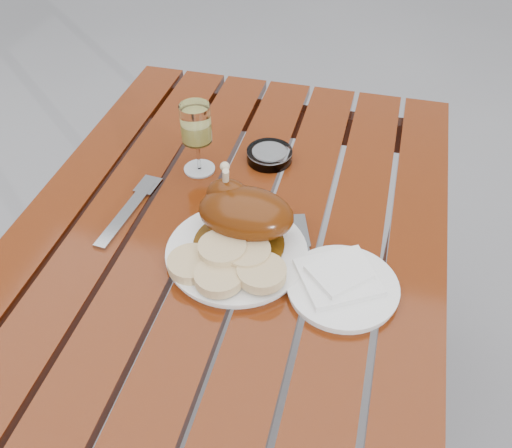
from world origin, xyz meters
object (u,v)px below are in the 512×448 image
at_px(side_plate, 342,288).
at_px(ashtray, 269,155).
at_px(table, 230,356).
at_px(dinner_plate, 237,253).
at_px(wine_glass, 197,139).

height_order(side_plate, ashtray, ashtray).
bearing_deg(ashtray, side_plate, -58.41).
bearing_deg(table, side_plate, -17.74).
height_order(dinner_plate, wine_glass, wine_glass).
bearing_deg(side_plate, dinner_plate, 170.20).
xyz_separation_m(wine_glass, side_plate, (0.34, -0.26, -0.07)).
bearing_deg(wine_glass, table, -59.60).
distance_m(dinner_plate, ashtray, 0.30).
xyz_separation_m(table, ashtray, (0.02, 0.26, 0.39)).
relative_size(dinner_plate, side_plate, 1.33).
bearing_deg(dinner_plate, ashtray, 92.11).
bearing_deg(ashtray, wine_glass, -152.63).
relative_size(dinner_plate, wine_glass, 1.63).
distance_m(table, side_plate, 0.45).
distance_m(table, dinner_plate, 0.39).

